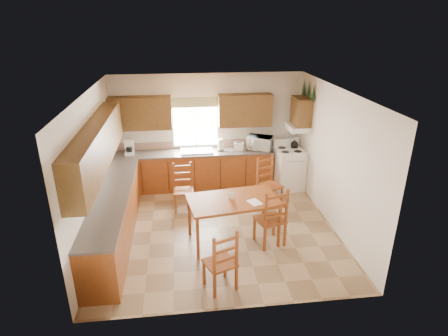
{
  "coord_description": "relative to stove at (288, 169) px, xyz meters",
  "views": [
    {
      "loc": [
        -0.67,
        -6.41,
        3.92
      ],
      "look_at": [
        0.15,
        0.3,
        1.15
      ],
      "focal_mm": 30.0,
      "sensor_mm": 36.0,
      "label": 1
    }
  ],
  "objects": [
    {
      "name": "counter_back",
      "position": [
        -2.25,
        0.3,
        0.42
      ],
      "size": [
        3.75,
        0.63,
        0.04
      ],
      "primitive_type": "cube",
      "color": "#534A45",
      "rests_on": "lower_cab_back"
    },
    {
      "name": "table_card",
      "position": [
        -1.7,
        -2.12,
        0.44
      ],
      "size": [
        0.09,
        0.04,
        0.12
      ],
      "primitive_type": "cube",
      "rotation": [
        0.0,
        0.0,
        -0.17
      ],
      "color": "white",
      "rests_on": "dining_table"
    },
    {
      "name": "wall_front",
      "position": [
        -1.88,
        -3.9,
        0.87
      ],
      "size": [
        4.5,
        4.5,
        0.0
      ],
      "primitive_type": "plane",
      "color": "white",
      "rests_on": "floor"
    },
    {
      "name": "toaster",
      "position": [
        -1.18,
        0.29,
        0.53
      ],
      "size": [
        0.26,
        0.2,
        0.19
      ],
      "primitive_type": "cube",
      "rotation": [
        0.0,
        0.0,
        -0.25
      ],
      "color": "white",
      "rests_on": "counter_back"
    },
    {
      "name": "upper_cab_back_left",
      "position": [
        -3.43,
        0.43,
        1.37
      ],
      "size": [
        1.41,
        0.33,
        0.75
      ],
      "primitive_type": "cube",
      "color": "brown",
      "rests_on": "wall_back"
    },
    {
      "name": "window_valance",
      "position": [
        -2.18,
        0.54,
        1.57
      ],
      "size": [
        1.19,
        0.01,
        0.24
      ],
      "primitive_type": "cube",
      "color": "#4D6A2F",
      "rests_on": "wall_back"
    },
    {
      "name": "pine_decal_b",
      "position": [
        0.33,
        -0.0,
        1.94
      ],
      "size": [
        0.22,
        0.22,
        0.36
      ],
      "primitive_type": "cone",
      "color": "#193E18",
      "rests_on": "wall_right"
    },
    {
      "name": "dining_table",
      "position": [
        -1.66,
        -2.14,
        -0.05
      ],
      "size": [
        1.72,
        1.14,
        0.86
      ],
      "primitive_type": "cube",
      "rotation": [
        0.0,
        0.0,
        0.14
      ],
      "color": "brown",
      "rests_on": "floor"
    },
    {
      "name": "chair_near_right",
      "position": [
        -1.01,
        -2.3,
        0.08
      ],
      "size": [
        0.58,
        0.57,
        1.13
      ],
      "primitive_type": "cube",
      "rotation": [
        0.0,
        0.0,
        3.42
      ],
      "color": "brown",
      "rests_on": "floor"
    },
    {
      "name": "chair_near_left",
      "position": [
        -2.04,
        -3.4,
        0.04
      ],
      "size": [
        0.56,
        0.55,
        1.03
      ],
      "primitive_type": "cube",
      "rotation": [
        0.0,
        0.0,
        3.53
      ],
      "color": "brown",
      "rests_on": "floor"
    },
    {
      "name": "chair_far_right",
      "position": [
        -0.66,
        -0.84,
        0.06
      ],
      "size": [
        0.59,
        0.58,
        1.08
      ],
      "primitive_type": "cube",
      "rotation": [
        0.0,
        0.0,
        0.43
      ],
      "color": "brown",
      "rests_on": "floor"
    },
    {
      "name": "upper_cab_back_right",
      "position": [
        -1.02,
        0.43,
        1.37
      ],
      "size": [
        1.25,
        0.33,
        0.75
      ],
      "primitive_type": "cube",
      "color": "brown",
      "rests_on": "wall_back"
    },
    {
      "name": "lower_cab_left",
      "position": [
        -3.83,
        -1.8,
        -0.04
      ],
      "size": [
        0.6,
        3.6,
        0.88
      ],
      "primitive_type": "cube",
      "color": "brown",
      "rests_on": "floor"
    },
    {
      "name": "wall_back",
      "position": [
        -1.88,
        0.6,
        0.87
      ],
      "size": [
        4.5,
        4.5,
        0.0
      ],
      "primitive_type": "plane",
      "color": "white",
      "rests_on": "floor"
    },
    {
      "name": "paper_towel",
      "position": [
        -1.62,
        0.32,
        0.58
      ],
      "size": [
        0.15,
        0.15,
        0.28
      ],
      "primitive_type": "cylinder",
      "rotation": [
        0.0,
        0.0,
        -0.34
      ],
      "color": "white",
      "rests_on": "counter_back"
    },
    {
      "name": "lower_cab_back",
      "position": [
        -2.25,
        0.3,
        -0.04
      ],
      "size": [
        3.75,
        0.6,
        0.88
      ],
      "primitive_type": "cube",
      "color": "brown",
      "rests_on": "floor"
    },
    {
      "name": "window_pane",
      "position": [
        -2.18,
        0.56,
        1.07
      ],
      "size": [
        1.05,
        0.01,
        1.1
      ],
      "primitive_type": "cube",
      "color": "white",
      "rests_on": "wall_back"
    },
    {
      "name": "table_paper",
      "position": [
        -1.3,
        -2.3,
        0.38
      ],
      "size": [
        0.28,
        0.31,
        0.0
      ],
      "primitive_type": "cube",
      "rotation": [
        0.0,
        0.0,
        0.37
      ],
      "color": "white",
      "rests_on": "dining_table"
    },
    {
      "name": "window_frame",
      "position": [
        -2.18,
        0.57,
        1.07
      ],
      "size": [
        1.13,
        0.02,
        1.18
      ],
      "primitive_type": "cube",
      "color": "white",
      "rests_on": "wall_back"
    },
    {
      "name": "pine_decal_a",
      "position": [
        0.33,
        -0.32,
        1.9
      ],
      "size": [
        0.22,
        0.22,
        0.36
      ],
      "primitive_type": "cone",
      "color": "#193E18",
      "rests_on": "wall_right"
    },
    {
      "name": "stove",
      "position": [
        0.0,
        0.0,
        0.0
      ],
      "size": [
        0.71,
        0.73,
        0.96
      ],
      "primitive_type": "cube",
      "rotation": [
        0.0,
        0.0,
        0.1
      ],
      "color": "white",
      "rests_on": "floor"
    },
    {
      "name": "pine_decal_c",
      "position": [
        0.33,
        0.32,
        1.9
      ],
      "size": [
        0.22,
        0.22,
        0.36
      ],
      "primitive_type": "cone",
      "color": "#193E18",
      "rests_on": "wall_right"
    },
    {
      "name": "ceiling",
      "position": [
        -1.88,
        -1.65,
        2.22
      ],
      "size": [
        4.5,
        4.5,
        0.0
      ],
      "primitive_type": "plane",
      "color": "brown",
      "rests_on": "floor"
    },
    {
      "name": "sink_basin",
      "position": [
        -2.18,
        0.3,
        0.46
      ],
      "size": [
        0.75,
        0.45,
        0.04
      ],
      "primitive_type": "cube",
      "color": "silver",
      "rests_on": "counter_back"
    },
    {
      "name": "floor",
      "position": [
        -1.88,
        -1.65,
        -0.48
      ],
      "size": [
        4.5,
        4.5,
        0.0
      ],
      "primitive_type": "plane",
      "color": "#987A57",
      "rests_on": "ground"
    },
    {
      "name": "microwave",
      "position": [
        -0.66,
        0.3,
        0.6
      ],
      "size": [
        0.64,
        0.57,
        0.32
      ],
      "primitive_type": "imported",
      "rotation": [
        0.0,
        0.0,
        -0.43
      ],
      "color": "white",
      "rests_on": "counter_back"
    },
    {
      "name": "range_hood",
      "position": [
        0.15,
        -0.0,
        1.04
      ],
      "size": [
        0.44,
        0.62,
        0.12
      ],
      "primitive_type": "cube",
      "color": "white",
      "rests_on": "wall_right"
    },
    {
      "name": "coffeemaker",
      "position": [
        -3.73,
        0.29,
        0.62
      ],
      "size": [
        0.25,
        0.29,
        0.36
      ],
      "primitive_type": "cube",
      "rotation": [
        0.0,
        0.0,
        0.16
      ],
      "color": "white",
      "rests_on": "counter_back"
    },
    {
      "name": "backsplash",
      "position": [
        -2.25,
        0.59,
        0.53
      ],
      "size": [
        3.75,
        0.01,
        0.18
      ],
      "primitive_type": "cube",
      "color": "#9E7A65",
      "rests_on": "counter_back"
    },
    {
      "name": "chair_far_left",
      "position": [
        -2.54,
        -0.8,
        0.02
      ],
      "size": [
        0.43,
        0.41,
        1.01
      ],
      "primitive_type": "cube",
      "rotation": [
        0.0,
        0.0,
        0.02
      ],
      "color": "brown",
      "rests_on": "floor"
    },
    {
      "name": "wall_left",
      "position": [
        -4.13,
        -1.65,
        0.87
      ],
      "size": [
        4.5,
        4.5,
        0.0
      ],
      "primitive_type": "plane",
      "color": "white",
      "rests_on": "floor"
    },
    {
      "name": "upper_cab_left",
      "position": [
        -3.96,
        -1.8,
        1.37
      ],
      "size": [
        0.33,
        3.6,
        0.75
      ],
      "primitive_type": "cube",
      "color": "brown",
      "rests_on": "wall_left"
    },
    {
      "name": "counter_left",
      "position": [
        -3.83,
        -1.8,
        0.42
      ],
      "size": [
        0.63,
        3.6,
        0.04
      ],
      "primitive_type": "cube",
      "color": "#534A45",
      "rests_on": "lower_cab_left"
    },
    {
      "name": "wall_right",
      "position": [
        0.37,
        -1.65,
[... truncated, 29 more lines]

